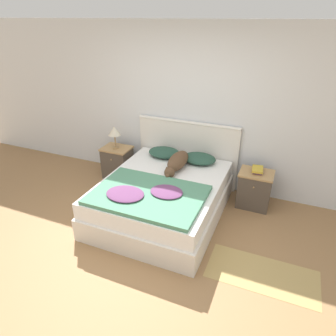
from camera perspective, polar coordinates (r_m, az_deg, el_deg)
The scene contains 13 objects.
ground_plane at distance 3.73m, azimuth -7.64°, elevation -17.19°, with size 16.00×16.00×0.00m, color #997047.
wall_back at distance 4.80m, azimuth 4.24°, elevation 11.15°, with size 9.00×0.06×2.55m.
bed at distance 4.29m, azimuth -1.03°, elevation -5.63°, with size 1.61×1.98×0.55m.
headboard at distance 4.98m, azimuth 3.62°, elevation 3.15°, with size 1.69×0.06×1.10m.
nightstand_left at distance 5.33m, azimuth -9.58°, elevation 1.06°, with size 0.48×0.39×0.56m.
nightstand_right at distance 4.64m, azimuth 16.13°, elevation -3.90°, with size 0.48×0.39×0.56m.
pillow_left at distance 4.83m, azimuth -0.73°, elevation 2.98°, with size 0.52×0.39×0.13m.
pillow_right at distance 4.65m, azimuth 5.96°, elevation 1.82°, with size 0.52×0.39×0.13m.
quilt at distance 3.78m, azimuth -4.00°, elevation -5.06°, with size 1.39×0.98×0.09m.
dog at distance 4.43m, azimuth 1.80°, elevation 1.16°, with size 0.25×0.82×0.22m.
book_stack at distance 4.51m, azimuth 16.72°, elevation -0.34°, with size 0.18×0.24×0.06m.
table_lamp at distance 5.09m, azimuth -10.18°, elevation 6.85°, with size 0.21×0.21×0.39m.
rug at distance 3.71m, azimuth 17.47°, elevation -18.68°, with size 1.21×0.57×0.00m.
Camera 1 is at (1.46, -2.25, 2.59)m, focal length 32.00 mm.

